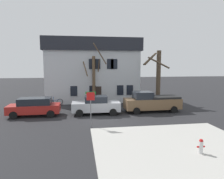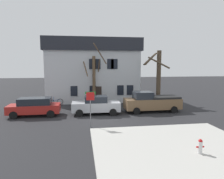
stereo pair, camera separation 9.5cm
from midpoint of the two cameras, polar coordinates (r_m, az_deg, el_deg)
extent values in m
plane|color=#262628|center=(17.80, -1.38, -8.42)|extent=(120.00, 120.00, 0.00)
cube|color=#B7B5AD|center=(12.14, 18.39, -15.94)|extent=(9.23, 8.94, 0.12)
cube|color=silver|center=(28.55, -5.41, 3.86)|extent=(11.55, 7.83, 6.40)
cube|color=#23262D|center=(28.62, -5.50, 11.87)|extent=(12.05, 8.33, 1.59)
cube|color=#2D231E|center=(24.85, -4.10, -1.56)|extent=(1.10, 0.12, 2.10)
cube|color=black|center=(24.73, -10.42, -0.42)|extent=(0.80, 0.08, 1.20)
cube|color=black|center=(24.75, -5.22, -0.32)|extent=(0.80, 0.08, 1.20)
cube|color=black|center=(25.16, 2.46, -0.18)|extent=(0.80, 0.08, 1.20)
cube|color=black|center=(25.42, 5.16, -0.13)|extent=(0.80, 0.08, 1.20)
cube|color=black|center=(24.55, -5.38, 7.10)|extent=(0.80, 0.08, 1.20)
cube|color=black|center=(24.59, -4.07, 7.12)|extent=(0.80, 0.08, 1.20)
cube|color=black|center=(24.77, -0.30, 7.13)|extent=(0.80, 0.08, 1.20)
cube|color=black|center=(24.84, 0.74, 7.13)|extent=(0.80, 0.08, 1.20)
cylinder|color=brown|center=(24.24, -4.93, 2.51)|extent=(0.36, 0.36, 5.71)
cylinder|color=brown|center=(23.48, -3.21, 9.90)|extent=(1.71, 1.51, 2.33)
cylinder|color=brown|center=(23.90, -7.40, 6.13)|extent=(0.61, 2.16, 1.97)
cylinder|color=brown|center=(24.85, -5.00, 5.28)|extent=(1.42, 0.18, 1.36)
cylinder|color=brown|center=(24.25, -3.58, 6.37)|extent=(0.20, 1.29, 1.69)
cylinder|color=#4C3D2D|center=(25.03, 12.98, 3.26)|extent=(0.52, 0.52, 6.37)
cylinder|color=#4C3D2D|center=(25.65, 10.61, 8.36)|extent=(2.16, 1.80, 1.54)
cylinder|color=#4C3D2D|center=(25.63, 10.93, 8.43)|extent=(2.03, 1.56, 1.57)
cylinder|color=#4C3D2D|center=(23.80, 13.06, 7.29)|extent=(2.36, 1.10, 1.40)
cube|color=#AD231E|center=(20.19, -20.74, -4.99)|extent=(4.61, 1.82, 0.75)
cube|color=#1E232B|center=(20.05, -20.57, -3.08)|extent=(2.86, 1.59, 0.62)
cylinder|color=black|center=(19.81, -25.68, -6.51)|extent=(0.68, 0.23, 0.68)
cylinder|color=black|center=(21.48, -24.32, -5.43)|extent=(0.68, 0.23, 0.68)
cylinder|color=black|center=(19.14, -16.63, -6.56)|extent=(0.68, 0.23, 0.68)
cylinder|color=black|center=(20.87, -15.98, -5.43)|extent=(0.68, 0.23, 0.68)
cube|color=#B7BABF|center=(19.66, -4.34, -4.73)|extent=(4.61, 1.95, 0.85)
cube|color=#1E232B|center=(19.53, -4.36, -2.68)|extent=(2.15, 1.64, 0.58)
cylinder|color=black|center=(18.89, -8.95, -6.53)|extent=(0.69, 0.25, 0.68)
cylinder|color=black|center=(20.62, -8.72, -5.39)|extent=(0.69, 0.25, 0.68)
cylinder|color=black|center=(18.99, 0.45, -6.37)|extent=(0.69, 0.25, 0.68)
cylinder|color=black|center=(20.72, -0.12, -5.25)|extent=(0.69, 0.25, 0.68)
cube|color=brown|center=(21.04, 11.29, -3.83)|extent=(5.61, 1.97, 1.03)
cube|color=#1E232B|center=(20.57, 8.72, -1.58)|extent=(1.80, 1.71, 0.70)
cube|color=black|center=(21.39, 14.42, -2.07)|extent=(2.92, 1.87, 0.20)
cylinder|color=black|center=(19.66, 7.00, -5.97)|extent=(0.68, 0.23, 0.68)
cylinder|color=black|center=(21.47, 5.59, -4.85)|extent=(0.68, 0.23, 0.68)
cylinder|color=black|center=(21.01, 17.06, -5.39)|extent=(0.68, 0.23, 0.68)
cylinder|color=black|center=(22.71, 14.93, -4.40)|extent=(0.68, 0.23, 0.68)
cylinder|color=silver|center=(11.94, 23.59, -14.60)|extent=(0.22, 0.22, 0.65)
sphere|color=red|center=(11.82, 23.68, -13.05)|extent=(0.21, 0.21, 0.21)
cylinder|color=red|center=(11.84, 22.92, -14.57)|extent=(0.10, 0.09, 0.09)
cylinder|color=red|center=(12.01, 24.27, -14.34)|extent=(0.10, 0.09, 0.09)
cylinder|color=slate|center=(15.41, -5.85, -5.72)|extent=(0.07, 0.07, 2.69)
cube|color=red|center=(15.20, -5.89, -1.89)|extent=(0.60, 0.03, 0.60)
cube|color=#1E8C38|center=(15.20, -5.91, -0.94)|extent=(0.76, 0.02, 0.18)
torus|color=black|center=(24.94, -14.17, -3.34)|extent=(0.70, 0.21, 0.71)
torus|color=black|center=(24.83, -16.55, -3.47)|extent=(0.70, 0.21, 0.71)
cylinder|color=#1E4C8C|center=(24.84, -15.38, -2.91)|extent=(0.98, 0.28, 0.19)
cylinder|color=#1E4C8C|center=(24.78, -15.85, -2.41)|extent=(0.10, 0.06, 0.45)
camera|label=1|loc=(0.05, -89.86, 0.02)|focal=32.77mm
camera|label=2|loc=(0.05, 90.14, -0.02)|focal=32.77mm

